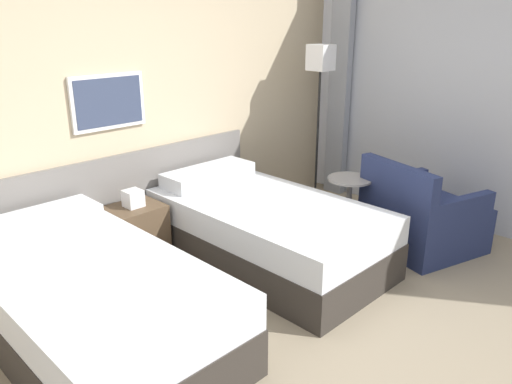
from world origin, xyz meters
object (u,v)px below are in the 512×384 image
at_px(nightstand, 136,233).
at_px(side_table, 349,198).
at_px(bed_near_door, 92,303).
at_px(floor_lamp, 320,75).
at_px(bed_near_window, 266,230).
at_px(armchair, 421,219).

xyz_separation_m(nightstand, side_table, (1.65, -0.99, 0.15)).
distance_m(bed_near_door, floor_lamp, 3.18).
bearing_deg(bed_near_door, floor_lamp, 10.15).
height_order(bed_near_door, bed_near_window, same).
bearing_deg(bed_near_door, nightstand, 43.33).
bearing_deg(bed_near_door, bed_near_window, 0.00).
distance_m(bed_near_door, bed_near_window, 1.59).
height_order(floor_lamp, armchair, floor_lamp).
height_order(bed_near_door, nightstand, bed_near_door).
distance_m(nightstand, side_table, 1.93).
height_order(side_table, armchair, armchair).
bearing_deg(nightstand, bed_near_door, -136.67).
xyz_separation_m(bed_near_door, armchair, (2.77, -0.80, -0.01)).
distance_m(bed_near_window, floor_lamp, 1.83).
distance_m(bed_near_window, side_table, 0.89).
height_order(bed_near_door, armchair, armchair).
height_order(bed_near_window, nightstand, bed_near_window).
bearing_deg(side_table, floor_lamp, 58.02).
relative_size(bed_near_door, floor_lamp, 1.16).
bearing_deg(floor_lamp, bed_near_window, -158.46).
relative_size(nightstand, side_table, 1.07).
bearing_deg(bed_near_door, side_table, -5.55).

